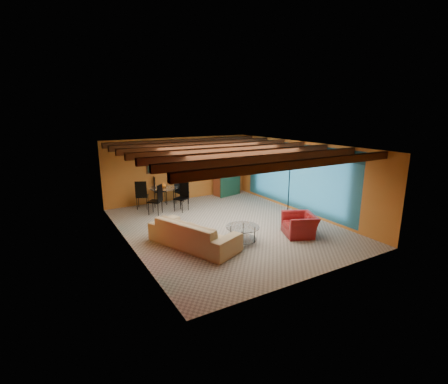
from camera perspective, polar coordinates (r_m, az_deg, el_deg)
room at (r=10.54m, az=0.25°, el=6.30°), size 6.52×8.01×2.71m
sofa at (r=9.39m, az=-5.36°, el=-7.16°), size 2.03×2.92×0.80m
armchair at (r=10.43m, az=13.15°, el=-5.62°), size 1.25×1.32×0.68m
coffee_table at (r=9.64m, az=3.29°, el=-7.45°), size 1.12×1.12×0.51m
dining_table at (r=13.13m, az=-10.51°, el=-0.31°), size 2.61×2.61×1.16m
armoire at (r=14.90m, az=0.54°, el=3.50°), size 1.30×0.84×2.10m
floor_lamp at (r=12.22m, az=11.34°, el=0.70°), size 0.45×0.45×2.04m
ceiling_fan at (r=10.44m, az=0.56°, el=6.22°), size 1.50×1.50×0.44m
painting at (r=13.75m, az=-11.24°, el=4.87°), size 1.05×0.03×0.65m
potted_plant at (r=14.72m, az=0.55°, el=8.43°), size 0.45×0.40×0.48m
vase at (r=12.98m, az=-10.64°, el=2.61°), size 0.24×0.24×0.21m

